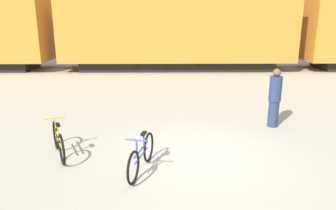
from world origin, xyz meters
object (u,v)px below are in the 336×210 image
at_px(bicycle_blue, 141,156).
at_px(bicycle_yellow, 58,141).
at_px(person_in_navy, 275,98).
at_px(freight_train, 177,16).

bearing_deg(bicycle_blue, bicycle_yellow, 157.87).
height_order(bicycle_yellow, bicycle_blue, bicycle_yellow).
relative_size(bicycle_yellow, person_in_navy, 0.90).
bearing_deg(freight_train, person_in_navy, -76.89).
xyz_separation_m(freight_train, bicycle_blue, (-1.23, -13.11, -2.69)).
bearing_deg(freight_train, bicycle_blue, -95.36).
relative_size(bicycle_blue, person_in_navy, 0.97).
height_order(freight_train, bicycle_yellow, freight_train).
bearing_deg(bicycle_blue, person_in_navy, 37.62).
height_order(freight_train, bicycle_blue, freight_train).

